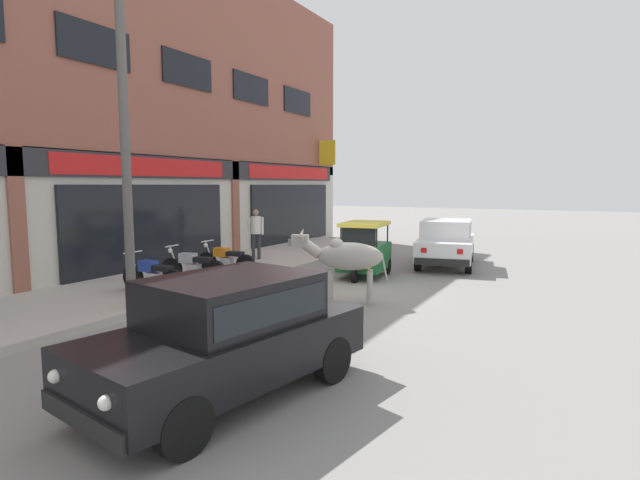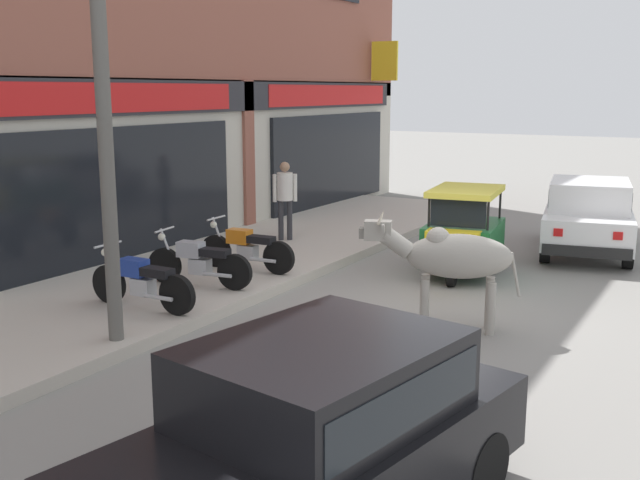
{
  "view_description": "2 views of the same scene",
  "coord_description": "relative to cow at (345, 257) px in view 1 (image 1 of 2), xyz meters",
  "views": [
    {
      "loc": [
        -10.27,
        -5.31,
        2.54
      ],
      "look_at": [
        1.39,
        1.0,
        1.07
      ],
      "focal_mm": 28.0,
      "sensor_mm": 36.0,
      "label": 1
    },
    {
      "loc": [
        -9.98,
        -4.06,
        3.18
      ],
      "look_at": [
        -1.17,
        1.0,
        1.14
      ],
      "focal_mm": 42.0,
      "sensor_mm": 36.0,
      "label": 2
    }
  ],
  "objects": [
    {
      "name": "ground_plane",
      "position": [
        0.71,
        0.75,
        -1.01
      ],
      "size": [
        90.0,
        90.0,
        0.0
      ],
      "primitive_type": "plane",
      "color": "gray"
    },
    {
      "name": "sidewalk",
      "position": [
        0.71,
        4.73,
        -0.92
      ],
      "size": [
        19.0,
        3.56,
        0.17
      ],
      "primitive_type": "cube",
      "color": "#B7AFA3",
      "rests_on": "ground"
    },
    {
      "name": "shop_building",
      "position": [
        0.71,
        6.77,
        3.81
      ],
      "size": [
        23.0,
        1.4,
        10.04
      ],
      "color": "#8E5142",
      "rests_on": "ground"
    },
    {
      "name": "cow",
      "position": [
        0.0,
        0.0,
        0.0
      ],
      "size": [
        1.07,
        2.05,
        1.61
      ],
      "color": "#9E998E",
      "rests_on": "ground"
    },
    {
      "name": "car_0",
      "position": [
        -4.98,
        -0.84,
        -0.19
      ],
      "size": [
        3.79,
        2.18,
        1.46
      ],
      "color": "black",
      "rests_on": "ground"
    },
    {
      "name": "car_1",
      "position": [
        5.93,
        -0.66,
        -0.19
      ],
      "size": [
        3.8,
        2.21,
        1.46
      ],
      "color": "black",
      "rests_on": "ground"
    },
    {
      "name": "auto_rickshaw",
      "position": [
        2.99,
        0.87,
        -0.35
      ],
      "size": [
        2.07,
        1.39,
        1.52
      ],
      "color": "black",
      "rests_on": "ground"
    },
    {
      "name": "motorcycle_0",
      "position": [
        -1.74,
        3.9,
        -0.45
      ],
      "size": [
        0.52,
        1.81,
        0.88
      ],
      "color": "black",
      "rests_on": "sidewalk"
    },
    {
      "name": "motorcycle_1",
      "position": [
        -0.37,
        3.99,
        -0.45
      ],
      "size": [
        0.53,
        1.81,
        0.88
      ],
      "color": "black",
      "rests_on": "sidewalk"
    },
    {
      "name": "motorcycle_2",
      "position": [
        0.85,
        3.95,
        -0.45
      ],
      "size": [
        0.52,
        1.81,
        0.88
      ],
      "color": "black",
      "rests_on": "sidewalk"
    },
    {
      "name": "pedestrian",
      "position": [
        3.42,
        4.8,
        0.14
      ],
      "size": [
        0.35,
        0.4,
        1.6
      ],
      "color": "#2D2D33",
      "rests_on": "sidewalk"
    },
    {
      "name": "utility_pole",
      "position": [
        -2.89,
        3.25,
        2.03
      ],
      "size": [
        0.18,
        0.18,
        5.74
      ],
      "primitive_type": "cylinder",
      "color": "#595651",
      "rests_on": "sidewalk"
    }
  ]
}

